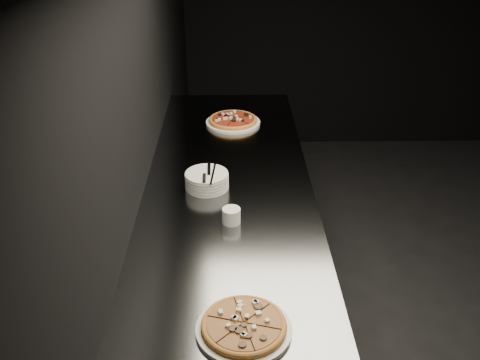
{
  "coord_description": "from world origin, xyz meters",
  "views": [
    {
      "loc": [
        -2.11,
        -2.02,
        2.08
      ],
      "look_at": [
        -2.08,
        -0.01,
        0.97
      ],
      "focal_mm": 40.0,
      "sensor_mm": 36.0,
      "label": 1
    }
  ],
  "objects_px": {
    "plate_stack": "(207,180)",
    "ramekin": "(231,215)",
    "pizza_mushroom": "(244,326)",
    "pizza_tomato": "(233,121)",
    "cutlery": "(208,174)",
    "counter": "(230,274)"
  },
  "relations": [
    {
      "from": "cutlery",
      "to": "ramekin",
      "type": "bearing_deg",
      "value": -71.42
    },
    {
      "from": "cutlery",
      "to": "pizza_tomato",
      "type": "bearing_deg",
      "value": 79.75
    },
    {
      "from": "pizza_tomato",
      "to": "counter",
      "type": "bearing_deg",
      "value": -91.82
    },
    {
      "from": "cutlery",
      "to": "ramekin",
      "type": "relative_size",
      "value": 2.79
    },
    {
      "from": "plate_stack",
      "to": "ramekin",
      "type": "xyz_separation_m",
      "value": [
        0.11,
        -0.28,
        -0.0
      ]
    },
    {
      "from": "pizza_mushroom",
      "to": "plate_stack",
      "type": "xyz_separation_m",
      "value": [
        -0.14,
        0.87,
        0.02
      ]
    },
    {
      "from": "plate_stack",
      "to": "cutlery",
      "type": "height_order",
      "value": "cutlery"
    },
    {
      "from": "plate_stack",
      "to": "cutlery",
      "type": "bearing_deg",
      "value": -62.38
    },
    {
      "from": "pizza_tomato",
      "to": "ramekin",
      "type": "relative_size",
      "value": 4.58
    },
    {
      "from": "plate_stack",
      "to": "ramekin",
      "type": "height_order",
      "value": "plate_stack"
    },
    {
      "from": "ramekin",
      "to": "plate_stack",
      "type": "bearing_deg",
      "value": 110.6
    },
    {
      "from": "counter",
      "to": "ramekin",
      "type": "bearing_deg",
      "value": -87.31
    },
    {
      "from": "pizza_mushroom",
      "to": "cutlery",
      "type": "xyz_separation_m",
      "value": [
        -0.13,
        0.86,
        0.06
      ]
    },
    {
      "from": "pizza_mushroom",
      "to": "pizza_tomato",
      "type": "distance_m",
      "value": 1.59
    },
    {
      "from": "cutlery",
      "to": "ramekin",
      "type": "height_order",
      "value": "cutlery"
    },
    {
      "from": "pizza_tomato",
      "to": "cutlery",
      "type": "relative_size",
      "value": 1.64
    },
    {
      "from": "pizza_mushroom",
      "to": "plate_stack",
      "type": "height_order",
      "value": "plate_stack"
    },
    {
      "from": "pizza_mushroom",
      "to": "plate_stack",
      "type": "relative_size",
      "value": 1.67
    },
    {
      "from": "counter",
      "to": "pizza_tomato",
      "type": "bearing_deg",
      "value": 88.18
    },
    {
      "from": "pizza_tomato",
      "to": "cutlery",
      "type": "height_order",
      "value": "cutlery"
    },
    {
      "from": "ramekin",
      "to": "counter",
      "type": "bearing_deg",
      "value": 92.69
    },
    {
      "from": "cutlery",
      "to": "ramekin",
      "type": "xyz_separation_m",
      "value": [
        0.1,
        -0.27,
        -0.04
      ]
    }
  ]
}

